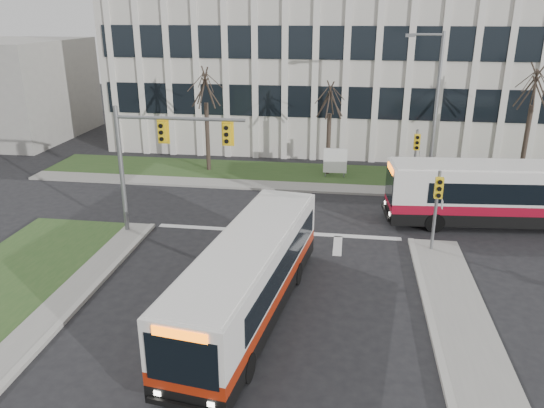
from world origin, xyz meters
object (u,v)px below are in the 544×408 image
Objects in this scene: directory_sign at (335,161)px; bus_main at (249,279)px; streetlight at (433,104)px; bus_cross at (506,196)px.

directory_sign is 0.18× the size of bus_main.
streetlight is 7.23m from bus_cross.
bus_cross reaches higher than directory_sign.
bus_main is 0.93× the size of bus_cross.
streetlight reaches higher than bus_main.
bus_main is 15.15m from bus_cross.
bus_cross is at bearing 50.40° from bus_main.
bus_cross is (8.72, -6.66, 0.38)m from directory_sign.
directory_sign is at bearing 166.77° from streetlight.
bus_cross is (3.19, -5.36, -3.64)m from streetlight.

